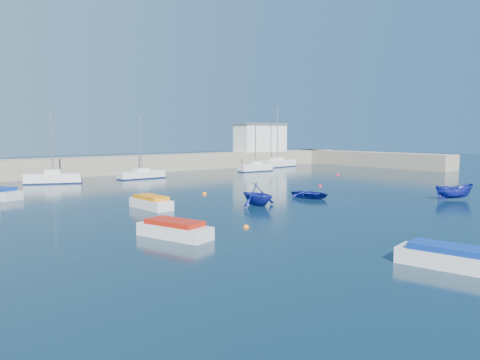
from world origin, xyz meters
TOP-DOWN VIEW (x-y plane):
  - ground at (0.00, 0.00)m, footprint 220.00×220.00m
  - back_wall at (0.00, 46.00)m, footprint 96.00×4.50m
  - right_arm at (44.00, 32.00)m, footprint 4.50×32.00m
  - harbor_office at (30.00, 46.00)m, footprint 10.00×4.00m
  - sailboat_5 at (-10.76, 37.84)m, footprint 6.63×4.40m
  - sailboat_6 at (0.32, 36.55)m, footprint 6.36×1.89m
  - sailboat_7 at (19.84, 35.79)m, footprint 5.86×1.98m
  - sailboat_8 at (29.27, 40.68)m, footprint 8.32×3.20m
  - motorboat_0 at (-14.82, 3.25)m, footprint 2.84×4.91m
  - motorboat_1 at (-10.78, 13.52)m, footprint 1.74×4.42m
  - motorboat_3 at (-8.44, -9.82)m, footprint 2.38×4.62m
  - dinghy_center at (3.81, 9.61)m, footprint 3.32×4.15m
  - dinghy_left at (-3.05, 9.35)m, footprint 3.19×3.67m
  - dinghy_right at (13.20, 0.57)m, footprint 3.83×3.06m
  - buoy_0 at (-9.74, 2.83)m, footprint 0.40×0.40m
  - buoy_1 at (11.90, 15.44)m, footprint 0.39×0.39m
  - buoy_2 at (15.73, 3.09)m, footprint 0.39×0.39m
  - buoy_3 at (-2.40, 17.99)m, footprint 0.48×0.48m
  - buoy_4 at (24.89, 23.39)m, footprint 0.42×0.42m

SIDE VIEW (x-z plane):
  - ground at x=0.00m, z-range 0.00..0.00m
  - buoy_0 at x=-9.74m, z-range -0.20..0.20m
  - buoy_1 at x=11.90m, z-range -0.20..0.20m
  - buoy_2 at x=15.73m, z-range -0.20..0.20m
  - buoy_3 at x=-2.40m, z-range -0.24..0.24m
  - buoy_4 at x=24.89m, z-range -0.21..0.21m
  - dinghy_center at x=3.81m, z-range 0.00..0.77m
  - motorboat_3 at x=-8.44m, z-range -0.03..1.00m
  - motorboat_0 at x=-14.82m, z-range -0.03..1.01m
  - motorboat_1 at x=-10.78m, z-range -0.03..1.03m
  - sailboat_6 at x=0.32m, z-range -3.58..4.71m
  - sailboat_7 at x=19.84m, z-range -3.25..4.53m
  - sailboat_8 at x=29.27m, z-range -4.60..5.93m
  - sailboat_5 at x=-10.76m, z-range -3.65..4.99m
  - dinghy_right at x=13.20m, z-range 0.00..1.41m
  - dinghy_left at x=-3.05m, z-range 0.00..1.88m
  - back_wall at x=0.00m, z-range 0.00..2.60m
  - right_arm at x=44.00m, z-range 0.00..2.60m
  - harbor_office at x=30.00m, z-range 2.60..7.60m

